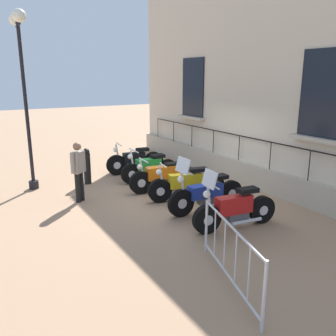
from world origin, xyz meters
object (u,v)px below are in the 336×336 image
(lamppost, at_px, (22,69))
(bollard, at_px, (87,166))
(motorcycle_black, at_px, (135,161))
(motorcycle_blue, at_px, (206,194))
(crowd_barrier, at_px, (230,253))
(motorcycle_red, at_px, (235,209))
(motorcycle_yellow, at_px, (187,185))
(motorcycle_green, at_px, (150,168))
(pedestrian_standing, at_px, (78,169))
(motorcycle_orange, at_px, (164,176))

(lamppost, height_order, bollard, lamppost)
(bollard, bearing_deg, motorcycle_black, -168.47)
(motorcycle_blue, bearing_deg, crowd_barrier, 59.98)
(motorcycle_black, height_order, lamppost, lamppost)
(bollard, bearing_deg, motorcycle_red, 109.11)
(motorcycle_yellow, bearing_deg, motorcycle_green, -88.09)
(motorcycle_green, bearing_deg, lamppost, -18.47)
(motorcycle_red, distance_m, pedestrian_standing, 4.25)
(motorcycle_green, xyz_separation_m, motorcycle_red, (0.08, 4.15, 0.00))
(motorcycle_yellow, relative_size, motorcycle_red, 1.04)
(motorcycle_black, relative_size, motorcycle_red, 0.98)
(motorcycle_red, relative_size, bollard, 1.84)
(lamppost, bearing_deg, motorcycle_orange, 146.55)
(motorcycle_orange, distance_m, bollard, 2.50)
(motorcycle_blue, xyz_separation_m, bollard, (1.79, -3.79, 0.11))
(motorcycle_black, height_order, crowd_barrier, motorcycle_black)
(motorcycle_black, relative_size, crowd_barrier, 0.92)
(motorcycle_orange, distance_m, crowd_barrier, 5.00)
(motorcycle_green, bearing_deg, motorcycle_black, -92.00)
(motorcycle_black, bearing_deg, motorcycle_yellow, 90.49)
(crowd_barrier, bearing_deg, motorcycle_orange, -107.82)
(motorcycle_orange, bearing_deg, pedestrian_standing, -8.66)
(motorcycle_green, relative_size, bollard, 1.72)
(motorcycle_green, height_order, pedestrian_standing, pedestrian_standing)
(bollard, bearing_deg, pedestrian_standing, 64.62)
(motorcycle_blue, relative_size, pedestrian_standing, 1.35)
(motorcycle_blue, xyz_separation_m, crowd_barrier, (1.61, 2.79, 0.11))
(motorcycle_green, xyz_separation_m, pedestrian_standing, (2.48, 0.67, 0.46))
(pedestrian_standing, bearing_deg, motorcycle_green, -164.80)
(motorcycle_black, relative_size, pedestrian_standing, 1.26)
(motorcycle_yellow, relative_size, motorcycle_blue, 0.99)
(pedestrian_standing, bearing_deg, motorcycle_yellow, 151.95)
(motorcycle_green, bearing_deg, motorcycle_orange, 85.42)
(motorcycle_black, relative_size, motorcycle_yellow, 0.94)
(motorcycle_yellow, distance_m, motorcycle_red, 2.12)
(motorcycle_blue, relative_size, bollard, 1.94)
(motorcycle_yellow, relative_size, lamppost, 0.44)
(pedestrian_standing, bearing_deg, motorcycle_red, 124.64)
(motorcycle_yellow, distance_m, lamppost, 5.54)
(motorcycle_blue, xyz_separation_m, pedestrian_standing, (2.48, -2.33, 0.45))
(pedestrian_standing, bearing_deg, motorcycle_orange, 171.34)
(motorcycle_yellow, height_order, motorcycle_blue, motorcycle_blue)
(motorcycle_black, xyz_separation_m, lamppost, (3.38, 0.04, 3.02))
(motorcycle_green, bearing_deg, crowd_barrier, 74.45)
(motorcycle_black, distance_m, motorcycle_green, 1.16)
(motorcycle_blue, relative_size, crowd_barrier, 0.98)
(motorcycle_orange, xyz_separation_m, pedestrian_standing, (2.39, -0.36, 0.47))
(motorcycle_yellow, bearing_deg, bollard, -56.65)
(motorcycle_green, height_order, lamppost, lamppost)
(motorcycle_orange, relative_size, crowd_barrier, 0.96)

